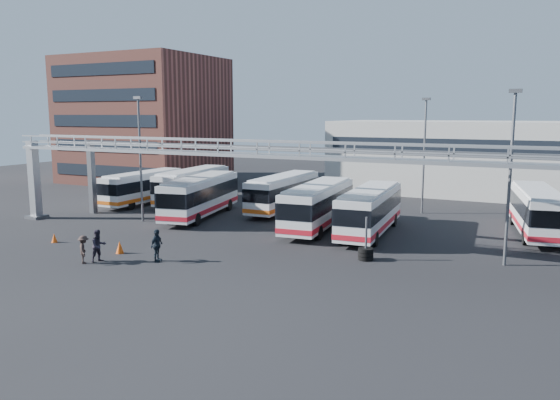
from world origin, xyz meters
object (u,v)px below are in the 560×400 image
at_px(bus_7, 537,210).
at_px(pedestrian_d, 157,245).
at_px(pedestrian_b, 99,246).
at_px(light_pole_left, 140,152).
at_px(cone_right, 120,247).
at_px(bus_1, 193,184).
at_px(bus_3, 284,191).
at_px(bus_4, 318,204).
at_px(light_pole_mid, 511,168).
at_px(light_pole_back, 424,149).
at_px(tire_stack, 366,253).
at_px(bus_2, 201,195).
at_px(pedestrian_c, 84,250).
at_px(bus_0, 144,186).
at_px(bus_5, 370,209).
at_px(cone_left, 54,238).

height_order(bus_7, pedestrian_d, bus_7).
bearing_deg(pedestrian_b, pedestrian_d, -46.22).
xyz_separation_m(light_pole_left, cone_right, (5.74, -8.96, -5.33)).
bearing_deg(pedestrian_b, bus_1, 36.52).
bearing_deg(bus_3, bus_4, -45.50).
bearing_deg(light_pole_mid, light_pole_left, 177.95).
bearing_deg(bus_4, light_pole_back, 55.12).
xyz_separation_m(cone_right, tire_stack, (14.57, 5.46, 0.05)).
height_order(bus_2, bus_3, bus_2).
relative_size(light_pole_mid, pedestrian_c, 6.02).
relative_size(bus_0, pedestrian_b, 5.32).
relative_size(bus_0, bus_5, 0.92).
bearing_deg(bus_5, light_pole_back, 76.49).
xyz_separation_m(pedestrian_c, cone_right, (0.23, 2.76, -0.45)).
relative_size(light_pole_back, pedestrian_d, 5.17).
relative_size(bus_2, pedestrian_d, 5.99).
bearing_deg(bus_4, bus_3, 130.14).
height_order(bus_3, cone_right, bus_3).
bearing_deg(bus_7, light_pole_mid, -107.83).
relative_size(bus_1, bus_5, 1.00).
bearing_deg(bus_5, pedestrian_c, -134.66).
bearing_deg(bus_5, pedestrian_b, -134.81).
bearing_deg(bus_3, bus_1, 178.20).
bearing_deg(bus_2, cone_left, -117.85).
relative_size(pedestrian_b, tire_stack, 0.74).
xyz_separation_m(bus_2, tire_stack, (17.06, -7.23, -1.49)).
relative_size(bus_5, bus_7, 0.99).
bearing_deg(bus_7, light_pole_left, -173.18).
height_order(pedestrian_c, cone_right, pedestrian_c).
bearing_deg(cone_right, light_pole_left, 122.66).
xyz_separation_m(light_pole_back, bus_1, (-21.63, -4.51, -3.85)).
distance_m(light_pole_back, cone_left, 31.01).
distance_m(bus_4, pedestrian_d, 14.12).
distance_m(light_pole_mid, pedestrian_c, 25.38).
bearing_deg(bus_4, bus_2, 174.54).
bearing_deg(bus_7, bus_2, -178.89).
xyz_separation_m(bus_4, pedestrian_b, (-8.16, -14.76, -0.95)).
xyz_separation_m(pedestrian_d, cone_left, (-9.54, 0.72, -0.66)).
bearing_deg(light_pole_back, cone_left, -131.99).
height_order(light_pole_mid, pedestrian_d, light_pole_mid).
relative_size(light_pole_back, pedestrian_c, 6.02).
bearing_deg(bus_7, bus_4, -171.45).
height_order(light_pole_left, pedestrian_c, light_pole_left).
xyz_separation_m(bus_3, bus_4, (5.74, -5.63, 0.10)).
xyz_separation_m(light_pole_left, bus_4, (14.19, 3.72, -3.79)).
xyz_separation_m(light_pole_mid, bus_4, (-13.81, 4.72, -3.79)).
bearing_deg(pedestrian_c, light_pole_back, -74.34).
distance_m(bus_0, bus_2, 9.61).
bearing_deg(light_pole_mid, light_pole_back, 118.07).
bearing_deg(cone_right, bus_4, 56.35).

